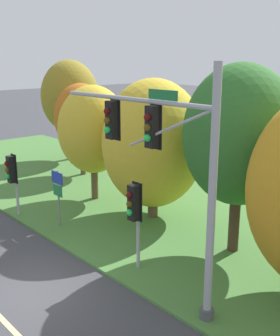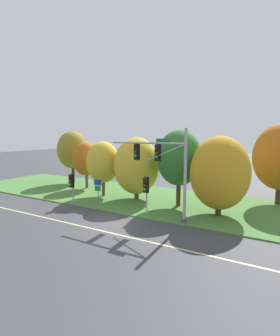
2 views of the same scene
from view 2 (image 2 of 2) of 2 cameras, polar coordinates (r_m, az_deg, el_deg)
The scene contains 13 objects.
ground_plane at distance 19.94m, azimuth -6.99°, elevation -12.16°, with size 160.00×160.00×0.00m, color #3D3D42.
lane_stripe at distance 19.06m, azimuth -9.21°, elevation -13.14°, with size 36.00×0.16×0.01m, color beige.
grass_verge at distance 26.68m, azimuth 3.78°, elevation -6.93°, with size 48.00×11.50×0.10m, color #477A38.
traffic_signal_mast at distance 19.95m, azimuth 5.09°, elevation 1.05°, with size 6.62×0.49×7.00m.
pedestrian_signal_near_kerb at distance 25.28m, azimuth -14.73°, elevation -3.09°, with size 0.46×0.55×2.88m.
pedestrian_signal_further_along at distance 21.38m, azimuth 1.25°, elevation -4.24°, with size 0.46×0.55×3.10m.
route_sign_post at distance 24.41m, azimuth -9.16°, elevation -4.31°, with size 0.84×0.08×2.46m.
tree_nearest_road at distance 36.21m, azimuth -14.51°, elevation 3.83°, with size 3.98×3.98×6.93m.
tree_left_of_mast at distance 32.27m, azimuth -11.64°, elevation 1.94°, with size 3.26×3.26×5.60m.
tree_behind_signpost at distance 27.86m, azimuth -8.07°, elevation 1.24°, with size 3.51×3.51×5.79m.
tree_mid_verge at distance 26.12m, azimuth -0.76°, elevation 0.46°, with size 4.55×4.55×6.24m.
tree_tall_centre at distance 23.86m, azimuth 8.50°, elevation 2.15°, with size 4.04×4.04×6.94m.
tree_right_far at distance 21.83m, azimuth 16.96°, elevation -1.05°, with size 4.72×4.72×6.43m.
Camera 2 is at (11.35, -14.97, 6.69)m, focal length 28.00 mm.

